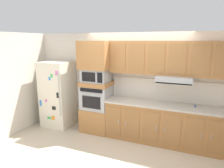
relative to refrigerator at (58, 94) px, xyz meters
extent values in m
plane|color=beige|center=(2.09, -0.68, -0.88)|extent=(9.60, 9.60, 0.00)
cube|color=beige|center=(2.09, 0.43, 0.37)|extent=(6.20, 0.12, 2.50)
cube|color=beige|center=(-0.71, -0.68, 0.37)|extent=(0.12, 7.10, 2.50)
cube|color=silver|center=(0.00, 0.00, 0.00)|extent=(0.76, 0.70, 1.76)
cylinder|color=silver|center=(0.33, -0.37, 0.10)|extent=(0.02, 0.02, 1.10)
cube|color=#337FDB|center=(0.05, -0.35, 0.49)|extent=(0.06, 0.01, 0.08)
cube|color=#337FDB|center=(-0.30, -0.35, -0.19)|extent=(0.06, 0.01, 0.16)
cube|color=green|center=(0.11, -0.35, 0.57)|extent=(0.06, 0.01, 0.08)
cube|color=black|center=(0.12, -0.35, -0.28)|extent=(0.11, 0.01, 0.09)
cube|color=pink|center=(0.27, -0.35, 0.65)|extent=(0.09, 0.01, 0.11)
cube|color=black|center=(0.26, -0.35, 0.08)|extent=(0.06, 0.01, 0.14)
cube|color=pink|center=(-0.11, -0.35, -0.10)|extent=(0.07, 0.01, 0.08)
cube|color=orange|center=(0.08, -0.35, -0.55)|extent=(0.09, 0.01, 0.10)
cube|color=green|center=(-0.05, -0.35, -0.57)|extent=(0.11, 0.01, 0.06)
cube|color=#A8703D|center=(1.15, 0.07, -0.58)|extent=(0.74, 0.62, 0.60)
cube|color=#A8AAAF|center=(1.15, 0.07, 0.02)|extent=(0.70, 0.58, 0.60)
cube|color=black|center=(1.15, -0.23, -0.04)|extent=(0.49, 0.01, 0.30)
cube|color=black|center=(1.15, -0.23, 0.26)|extent=(0.59, 0.01, 0.09)
cylinder|color=#A8AAAF|center=(1.15, -0.25, 0.15)|extent=(0.56, 0.02, 0.02)
cube|color=#A8703D|center=(1.15, 0.07, 0.37)|extent=(0.74, 0.62, 0.10)
cube|color=#A8AAAF|center=(1.15, 0.07, 0.58)|extent=(0.64, 0.53, 0.32)
cube|color=black|center=(1.08, -0.20, 0.58)|extent=(0.35, 0.01, 0.22)
cube|color=black|center=(1.37, -0.20, 0.58)|extent=(0.13, 0.01, 0.24)
cube|color=#A8703D|center=(1.15, 0.07, 1.08)|extent=(0.74, 0.62, 0.68)
cube|color=#A8703D|center=(3.05, 0.07, -0.44)|extent=(3.07, 0.60, 0.88)
cube|color=#9A6738|center=(1.74, -0.24, -0.42)|extent=(0.37, 0.01, 0.70)
cylinder|color=#BCBCC1|center=(1.87, -0.25, -0.42)|extent=(0.01, 0.01, 0.12)
cube|color=#9A6738|center=(2.17, -0.24, -0.42)|extent=(0.37, 0.01, 0.70)
cylinder|color=#BCBCC1|center=(2.04, -0.25, -0.42)|extent=(0.01, 0.01, 0.12)
cube|color=#9A6738|center=(2.61, -0.24, -0.42)|extent=(0.37, 0.01, 0.70)
cylinder|color=#BCBCC1|center=(2.74, -0.25, -0.42)|extent=(0.01, 0.01, 0.12)
cube|color=#9A6738|center=(3.05, -0.24, -0.42)|extent=(0.37, 0.01, 0.70)
cylinder|color=#BCBCC1|center=(2.92, -0.25, -0.42)|extent=(0.01, 0.01, 0.12)
cube|color=#9A6738|center=(3.49, -0.24, -0.42)|extent=(0.37, 0.01, 0.70)
cylinder|color=#BCBCC1|center=(3.62, -0.25, -0.42)|extent=(0.01, 0.01, 0.12)
cube|color=#9A6738|center=(3.93, -0.24, -0.42)|extent=(0.37, 0.01, 0.70)
cylinder|color=#BCBCC1|center=(3.79, -0.25, -0.42)|extent=(0.01, 0.01, 0.12)
cube|color=#BCB2A3|center=(3.05, 0.07, 0.02)|extent=(3.11, 0.64, 0.04)
cube|color=silver|center=(3.05, 0.36, 0.29)|extent=(3.11, 0.02, 0.50)
cube|color=#A8703D|center=(3.05, 0.20, 1.05)|extent=(3.07, 0.34, 0.74)
cube|color=#A8AAAF|center=(3.01, 0.13, 0.61)|extent=(0.76, 0.48, 0.14)
cube|color=black|center=(3.01, -0.09, 0.55)|extent=(0.72, 0.04, 0.02)
cube|color=#9A6738|center=(1.74, 0.02, 1.05)|extent=(0.37, 0.01, 0.63)
cube|color=#9A6738|center=(2.17, 0.02, 1.05)|extent=(0.37, 0.01, 0.63)
cube|color=#9A6738|center=(2.61, 0.02, 1.05)|extent=(0.37, 0.01, 0.63)
cube|color=#9A6738|center=(3.05, 0.02, 1.05)|extent=(0.37, 0.01, 0.63)
cube|color=#9A6738|center=(3.49, 0.02, 1.05)|extent=(0.37, 0.01, 0.63)
cylinder|color=blue|center=(3.47, 0.12, 0.05)|extent=(0.04, 0.10, 0.03)
cylinder|color=silver|center=(3.58, 0.14, 0.05)|extent=(0.03, 0.12, 0.01)
camera|label=1|loc=(3.36, -4.31, 1.42)|focal=32.02mm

